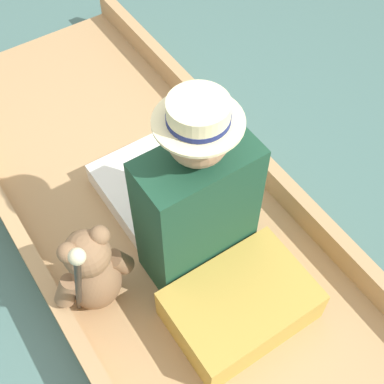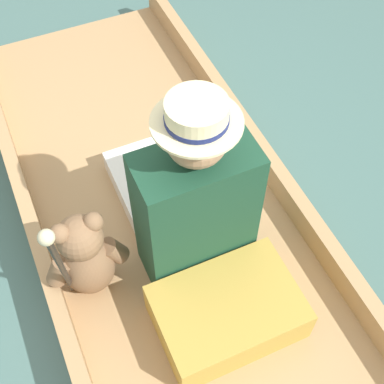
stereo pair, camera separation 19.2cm
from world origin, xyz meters
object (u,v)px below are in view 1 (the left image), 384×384
Objects in this scene: walking_cane at (78,283)px; seated_person at (185,199)px; wine_glass at (199,146)px; teddy_bear at (93,273)px.

seated_person is at bearing 20.88° from walking_cane.
seated_person reaches higher than wine_glass.
seated_person reaches higher than teddy_bear.
seated_person is at bearing 3.64° from teddy_bear.
seated_person reaches higher than walking_cane.
teddy_bear is 0.53× the size of walking_cane.
wine_glass is (0.32, 0.37, -0.26)m from seated_person.
seated_person is 9.30× the size of wine_glass.
seated_person is 0.44m from teddy_bear.
wine_glass is (0.75, 0.40, -0.15)m from teddy_bear.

